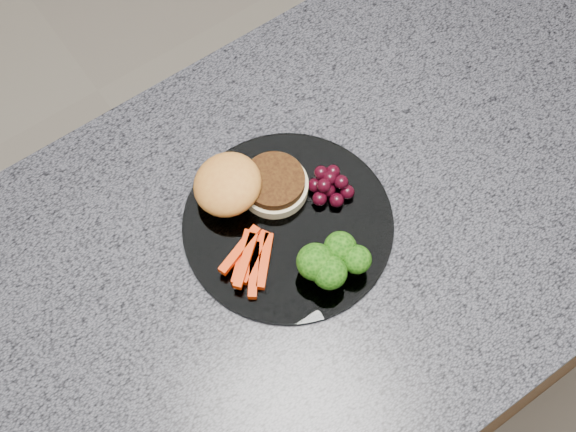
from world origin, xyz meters
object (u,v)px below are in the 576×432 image
object	(u,v)px
plate	(288,224)
grape_bunch	(330,184)
island_cabinet	(326,330)
burger	(244,186)

from	to	relation	value
plate	grape_bunch	xyz separation A→B (m)	(0.07, 0.01, 0.02)
plate	island_cabinet	bearing A→B (deg)	-21.30
island_cabinet	grape_bunch	world-z (taller)	grape_bunch
plate	burger	xyz separation A→B (m)	(-0.02, 0.06, 0.02)
island_cabinet	grape_bunch	bearing A→B (deg)	81.59
plate	grape_bunch	world-z (taller)	grape_bunch
island_cabinet	burger	size ratio (longest dim) A/B	7.62
grape_bunch	plate	bearing A→B (deg)	-174.01
island_cabinet	plate	xyz separation A→B (m)	(-0.06, 0.03, 0.47)
plate	burger	world-z (taller)	burger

